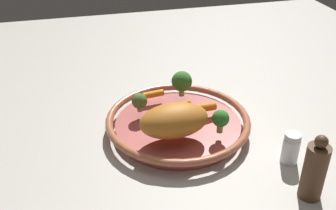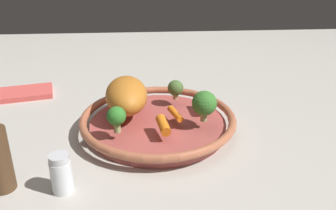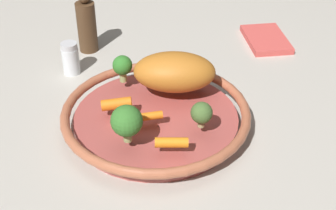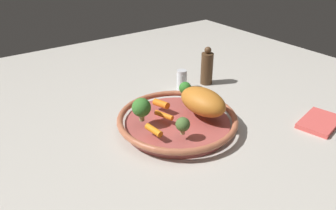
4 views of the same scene
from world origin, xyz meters
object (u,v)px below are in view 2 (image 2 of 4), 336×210
dish_towel (25,93)px  salt_shaker (61,173)px  baby_carrot_left (175,114)px  broccoli_floret_edge (176,88)px  baby_carrot_right (203,103)px  roast_chicken_piece (126,95)px  baby_carrot_back (163,125)px  serving_bowl (158,122)px  broccoli_floret_large (204,104)px  broccoli_floret_small (116,117)px

dish_towel → salt_shaker: bearing=113.0°
baby_carrot_left → broccoli_floret_edge: size_ratio=1.26×
broccoli_floret_edge → dish_towel: broccoli_floret_edge is taller
baby_carrot_right → broccoli_floret_edge: size_ratio=1.16×
baby_carrot_left → baby_carrot_right: (-0.07, -0.05, 0.00)m
roast_chicken_piece → broccoli_floret_edge: 0.13m
baby_carrot_back → dish_towel: 0.48m
serving_bowl → salt_shaker: (0.18, 0.21, 0.01)m
baby_carrot_right → dish_towel: 0.51m
roast_chicken_piece → baby_carrot_back: bearing=127.9°
baby_carrot_left → broccoli_floret_large: broccoli_floret_large is taller
broccoli_floret_small → broccoli_floret_large: bearing=-168.3°
broccoli_floret_edge → dish_towel: (0.41, -0.15, -0.06)m
roast_chicken_piece → baby_carrot_left: size_ratio=2.62×
baby_carrot_left → baby_carrot_back: bearing=62.6°
baby_carrot_back → salt_shaker: 0.23m
broccoli_floret_small → broccoli_floret_edge: 0.21m
baby_carrot_back → salt_shaker: size_ratio=0.75×
serving_bowl → baby_carrot_back: 0.08m
baby_carrot_back → baby_carrot_left: (-0.03, -0.06, -0.00)m
broccoli_floret_large → baby_carrot_right: bearing=-97.1°
serving_bowl → broccoli_floret_small: size_ratio=6.28×
serving_bowl → roast_chicken_piece: (0.07, -0.03, 0.06)m
broccoli_floret_small → broccoli_floret_large: (-0.18, -0.04, 0.01)m
broccoli_floret_edge → roast_chicken_piece: bearing=25.6°
baby_carrot_left → dish_towel: (0.40, -0.25, -0.04)m
baby_carrot_back → baby_carrot_right: (-0.10, -0.11, -0.00)m
serving_bowl → dish_towel: serving_bowl is taller
dish_towel → broccoli_floret_small: bearing=131.9°
serving_bowl → dish_towel: 0.43m
serving_bowl → broccoli_floret_large: (-0.10, 0.04, 0.06)m
roast_chicken_piece → baby_carrot_right: (-0.18, -0.01, -0.03)m
dish_towel → serving_bowl: bearing=147.3°
broccoli_floret_edge → dish_towel: bearing=-19.8°
roast_chicken_piece → broccoli_floret_large: bearing=158.7°
baby_carrot_back → roast_chicken_piece: bearing=-52.1°
broccoli_floret_large → salt_shaker: (0.27, 0.17, -0.05)m
baby_carrot_back → salt_shaker: salt_shaker is taller
broccoli_floret_small → roast_chicken_piece: bearing=-99.1°
baby_carrot_right → broccoli_floret_small: bearing=30.2°
baby_carrot_right → dish_towel: baby_carrot_right is taller
baby_carrot_right → broccoli_floret_edge: 0.08m
roast_chicken_piece → baby_carrot_right: size_ratio=2.85×
dish_towel → roast_chicken_piece: bearing=145.1°
baby_carrot_back → broccoli_floret_large: size_ratio=0.80×
baby_carrot_left → broccoli_floret_large: size_ratio=0.88×
serving_bowl → dish_towel: (0.36, -0.23, -0.02)m
broccoli_floret_large → dish_towel: bearing=-30.3°
broccoli_floret_small → serving_bowl: bearing=-139.1°
salt_shaker → dish_towel: 0.48m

